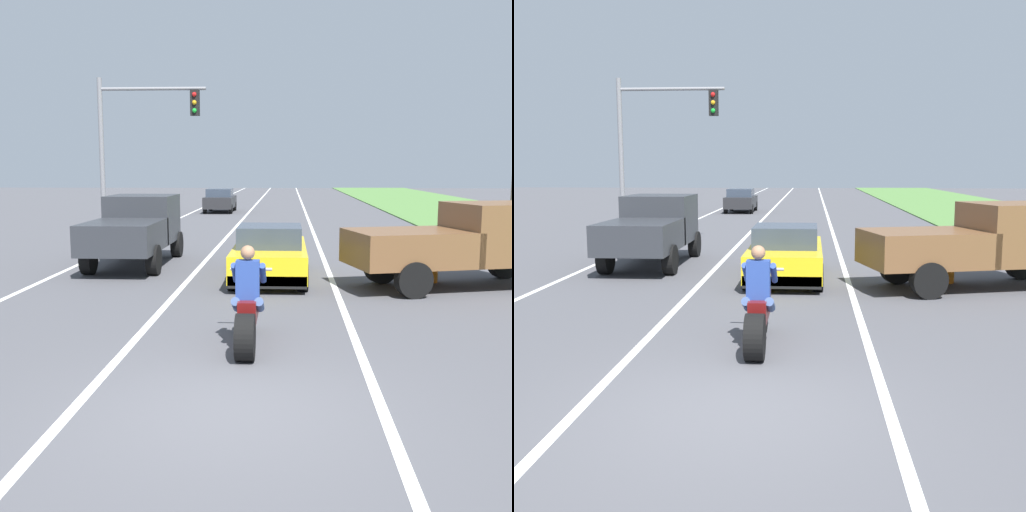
% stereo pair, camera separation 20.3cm
% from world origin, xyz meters
% --- Properties ---
extents(ground_plane, '(160.00, 160.00, 0.00)m').
position_xyz_m(ground_plane, '(0.00, 0.00, 0.00)').
color(ground_plane, '#4C4C51').
extents(lane_stripe_left_solid, '(0.14, 120.00, 0.01)m').
position_xyz_m(lane_stripe_left_solid, '(-5.40, 20.00, 0.00)').
color(lane_stripe_left_solid, white).
rests_on(lane_stripe_left_solid, ground).
extents(lane_stripe_right_solid, '(0.14, 120.00, 0.01)m').
position_xyz_m(lane_stripe_right_solid, '(1.80, 20.00, 0.00)').
color(lane_stripe_right_solid, white).
rests_on(lane_stripe_right_solid, ground).
extents(lane_stripe_centre_dashed, '(0.14, 120.00, 0.01)m').
position_xyz_m(lane_stripe_centre_dashed, '(-1.80, 20.00, 0.00)').
color(lane_stripe_centre_dashed, white).
rests_on(lane_stripe_centre_dashed, ground).
extents(motorcycle_with_rider, '(0.70, 2.21, 1.62)m').
position_xyz_m(motorcycle_with_rider, '(0.08, 2.46, 0.59)').
color(motorcycle_with_rider, black).
rests_on(motorcycle_with_rider, ground).
extents(sports_car_yellow, '(1.84, 4.30, 1.37)m').
position_xyz_m(sports_car_yellow, '(0.24, 8.50, 0.63)').
color(sports_car_yellow, yellow).
rests_on(sports_car_yellow, ground).
extents(pickup_truck_left_lane_dark_grey, '(2.02, 4.80, 1.98)m').
position_xyz_m(pickup_truck_left_lane_dark_grey, '(-3.69, 10.49, 1.11)').
color(pickup_truck_left_lane_dark_grey, '#2D3035').
rests_on(pickup_truck_left_lane_dark_grey, ground).
extents(pickup_truck_right_shoulder_brown, '(5.14, 3.14, 1.98)m').
position_xyz_m(pickup_truck_right_shoulder_brown, '(4.74, 7.60, 1.11)').
color(pickup_truck_right_shoulder_brown, brown).
rests_on(pickup_truck_right_shoulder_brown, ground).
extents(traffic_light_mast_near, '(3.94, 0.34, 6.00)m').
position_xyz_m(traffic_light_mast_near, '(-4.95, 15.41, 3.95)').
color(traffic_light_mast_near, gray).
rests_on(traffic_light_mast_near, ground).
extents(construction_barrel_nearest, '(0.58, 0.58, 1.00)m').
position_xyz_m(construction_barrel_nearest, '(4.11, 8.28, 0.50)').
color(construction_barrel_nearest, orange).
rests_on(construction_barrel_nearest, ground).
extents(distant_car_far_ahead, '(1.80, 4.00, 1.50)m').
position_xyz_m(distant_car_far_ahead, '(-3.64, 31.90, 0.77)').
color(distant_car_far_ahead, '#262628').
rests_on(distant_car_far_ahead, ground).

